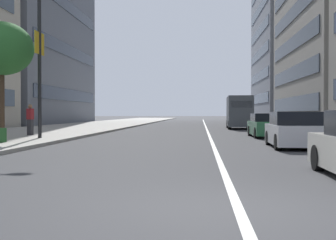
{
  "coord_description": "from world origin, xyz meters",
  "views": [
    {
      "loc": [
        -6.24,
        0.55,
        1.39
      ],
      "look_at": [
        17.45,
        2.29,
        1.02
      ],
      "focal_mm": 47.24,
      "sensor_mm": 36.0,
      "label": 1
    }
  ],
  "objects_px": {
    "street_tree_mid_sidewalk": "(2,49)",
    "pedestrian_on_plaza": "(30,119)",
    "delivery_van_ahead": "(239,112)",
    "street_lamp_with_banners": "(45,29)",
    "car_lead_in_lane": "(294,131)",
    "car_approaching_light": "(267,126)"
  },
  "relations": [
    {
      "from": "car_lead_in_lane",
      "to": "car_approaching_light",
      "type": "bearing_deg",
      "value": 1.35
    },
    {
      "from": "car_approaching_light",
      "to": "pedestrian_on_plaza",
      "type": "xyz_separation_m",
      "value": [
        -1.57,
        13.36,
        0.38
      ]
    },
    {
      "from": "delivery_van_ahead",
      "to": "pedestrian_on_plaza",
      "type": "distance_m",
      "value": 20.09
    },
    {
      "from": "street_tree_mid_sidewalk",
      "to": "pedestrian_on_plaza",
      "type": "relative_size",
      "value": 3.09
    },
    {
      "from": "car_lead_in_lane",
      "to": "street_lamp_with_banners",
      "type": "xyz_separation_m",
      "value": [
        3.48,
        11.47,
        4.9
      ]
    },
    {
      "from": "delivery_van_ahead",
      "to": "street_tree_mid_sidewalk",
      "type": "height_order",
      "value": "street_tree_mid_sidewalk"
    },
    {
      "from": "pedestrian_on_plaza",
      "to": "street_lamp_with_banners",
      "type": "bearing_deg",
      "value": 131.72
    },
    {
      "from": "car_approaching_light",
      "to": "pedestrian_on_plaza",
      "type": "bearing_deg",
      "value": 96.0
    },
    {
      "from": "car_approaching_light",
      "to": "delivery_van_ahead",
      "type": "bearing_deg",
      "value": 0.85
    },
    {
      "from": "car_lead_in_lane",
      "to": "street_tree_mid_sidewalk",
      "type": "xyz_separation_m",
      "value": [
        1.37,
        12.73,
        3.61
      ]
    },
    {
      "from": "car_approaching_light",
      "to": "delivery_van_ahead",
      "type": "relative_size",
      "value": 0.71
    },
    {
      "from": "car_approaching_light",
      "to": "pedestrian_on_plaza",
      "type": "distance_m",
      "value": 13.45
    },
    {
      "from": "delivery_van_ahead",
      "to": "street_lamp_with_banners",
      "type": "bearing_deg",
      "value": 149.75
    },
    {
      "from": "street_lamp_with_banners",
      "to": "car_approaching_light",
      "type": "bearing_deg",
      "value": -69.9
    },
    {
      "from": "street_lamp_with_banners",
      "to": "delivery_van_ahead",
      "type": "bearing_deg",
      "value": -31.81
    },
    {
      "from": "delivery_van_ahead",
      "to": "pedestrian_on_plaza",
      "type": "height_order",
      "value": "delivery_van_ahead"
    },
    {
      "from": "car_lead_in_lane",
      "to": "pedestrian_on_plaza",
      "type": "distance_m",
      "value": 14.65
    },
    {
      "from": "car_approaching_light",
      "to": "street_tree_mid_sidewalk",
      "type": "relative_size",
      "value": 0.79
    },
    {
      "from": "delivery_van_ahead",
      "to": "car_approaching_light",
      "type": "bearing_deg",
      "value": -176.88
    },
    {
      "from": "delivery_van_ahead",
      "to": "pedestrian_on_plaza",
      "type": "xyz_separation_m",
      "value": [
        -15.33,
        12.98,
        -0.49
      ]
    },
    {
      "from": "car_lead_in_lane",
      "to": "pedestrian_on_plaza",
      "type": "bearing_deg",
      "value": 67.04
    },
    {
      "from": "pedestrian_on_plaza",
      "to": "car_lead_in_lane",
      "type": "bearing_deg",
      "value": 162.31
    }
  ]
}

